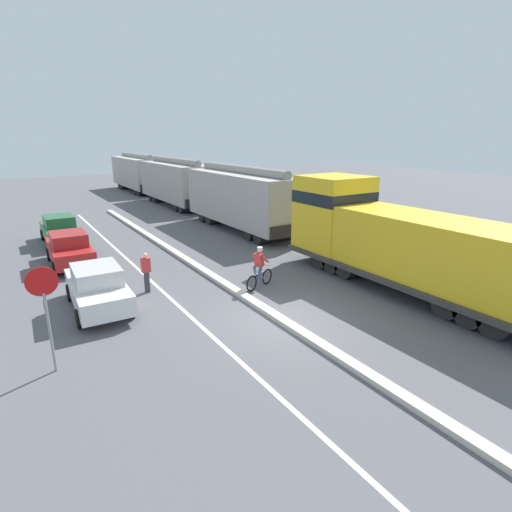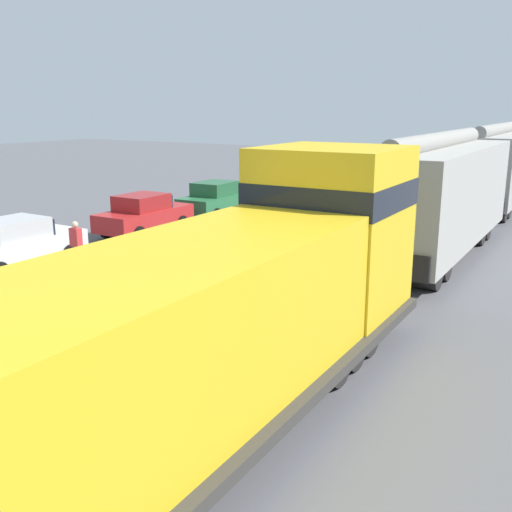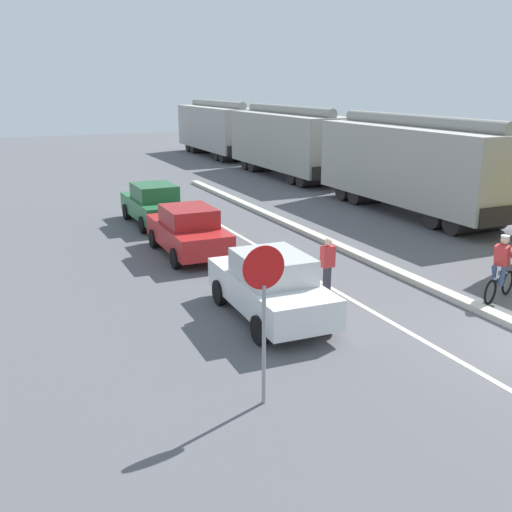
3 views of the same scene
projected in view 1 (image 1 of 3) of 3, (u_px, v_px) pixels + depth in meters
ground_plane at (278, 320)px, 13.45m from camera, size 120.00×120.00×0.00m
median_curb at (202, 270)px, 18.28m from camera, size 0.36×36.00×0.16m
lane_stripe at (151, 281)px, 17.07m from camera, size 0.14×36.00×0.01m
locomotive at (393, 243)px, 16.20m from camera, size 3.10×11.61×4.20m
hopper_car_lead at (242, 199)px, 25.96m from camera, size 2.90×10.60×4.18m
hopper_car_middle at (175, 182)px, 35.34m from camera, size 2.90×10.60×4.18m
hopper_car_trailing at (137, 173)px, 44.73m from camera, size 2.90×10.60×4.18m
parked_car_white at (98, 287)px, 14.14m from camera, size 1.94×4.25×1.62m
parked_car_red at (70, 249)px, 19.01m from camera, size 1.87×4.22×1.62m
parked_car_green at (60, 229)px, 23.00m from camera, size 1.87×4.22×1.62m
cyclist at (259, 269)px, 16.11m from camera, size 1.62×0.72×1.71m
stop_sign at (45, 300)px, 9.98m from camera, size 0.76×0.08×2.88m
pedestrian_by_cars at (146, 272)px, 15.64m from camera, size 0.34×0.22×1.62m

